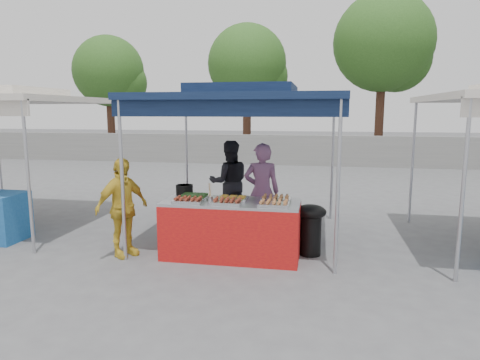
% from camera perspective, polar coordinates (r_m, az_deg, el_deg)
% --- Properties ---
extents(ground_plane, '(80.00, 80.00, 0.00)m').
position_cam_1_polar(ground_plane, '(6.57, -0.98, -9.91)').
color(ground_plane, '#565658').
extents(back_wall, '(40.00, 0.25, 1.20)m').
position_cam_1_polar(back_wall, '(17.20, 6.45, 3.98)').
color(back_wall, gray).
rests_on(back_wall, ground_plane).
extents(main_canopy, '(3.20, 3.20, 2.57)m').
position_cam_1_polar(main_canopy, '(7.17, 0.56, 10.95)').
color(main_canopy, '#B4B4BB').
rests_on(main_canopy, ground_plane).
extents(tree_0, '(3.36, 3.27, 5.61)m').
position_cam_1_polar(tree_0, '(21.45, -16.67, 13.34)').
color(tree_0, '#3E2318').
rests_on(tree_0, ground_plane).
extents(tree_1, '(3.51, 3.44, 5.92)m').
position_cam_1_polar(tree_1, '(19.47, 1.41, 14.79)').
color(tree_1, '#3E2318').
rests_on(tree_1, ground_plane).
extents(tree_2, '(4.05, 4.05, 6.97)m').
position_cam_1_polar(tree_2, '(19.40, 18.96, 16.48)').
color(tree_2, '#3E2318').
rests_on(tree_2, ground_plane).
extents(vendor_table, '(2.00, 0.80, 0.85)m').
position_cam_1_polar(vendor_table, '(6.35, -1.18, -6.57)').
color(vendor_table, red).
rests_on(vendor_table, ground_plane).
extents(food_tray_fl, '(0.42, 0.30, 0.07)m').
position_cam_1_polar(food_tray_fl, '(6.16, -6.91, -2.74)').
color(food_tray_fl, silver).
rests_on(food_tray_fl, vendor_table).
extents(food_tray_fm, '(0.42, 0.30, 0.07)m').
position_cam_1_polar(food_tray_fm, '(6.02, -1.76, -2.96)').
color(food_tray_fm, silver).
rests_on(food_tray_fm, vendor_table).
extents(food_tray_fr, '(0.42, 0.30, 0.07)m').
position_cam_1_polar(food_tray_fr, '(5.91, 4.55, -3.21)').
color(food_tray_fr, silver).
rests_on(food_tray_fr, vendor_table).
extents(food_tray_bl, '(0.42, 0.30, 0.07)m').
position_cam_1_polar(food_tray_bl, '(6.44, -6.08, -2.21)').
color(food_tray_bl, silver).
rests_on(food_tray_bl, vendor_table).
extents(food_tray_bm, '(0.42, 0.30, 0.07)m').
position_cam_1_polar(food_tray_bm, '(6.29, -0.95, -2.42)').
color(food_tray_bm, silver).
rests_on(food_tray_bm, vendor_table).
extents(food_tray_br, '(0.42, 0.30, 0.07)m').
position_cam_1_polar(food_tray_br, '(6.25, 4.84, -2.53)').
color(food_tray_br, silver).
rests_on(food_tray_br, vendor_table).
extents(cooking_pot, '(0.27, 0.27, 0.15)m').
position_cam_1_polar(cooking_pot, '(6.77, -7.41, -1.30)').
color(cooking_pot, black).
rests_on(cooking_pot, vendor_table).
extents(skewer_cup, '(0.08, 0.08, 0.09)m').
position_cam_1_polar(skewer_cup, '(6.14, -3.97, -2.61)').
color(skewer_cup, '#B4B4BB').
rests_on(skewer_cup, vendor_table).
extents(wok_burner, '(0.46, 0.46, 0.78)m').
position_cam_1_polar(wok_burner, '(6.52, 9.40, -5.96)').
color(wok_burner, black).
rests_on(wok_burner, ground_plane).
extents(crate_left, '(0.54, 0.38, 0.33)m').
position_cam_1_polar(crate_left, '(7.08, -2.53, -7.12)').
color(crate_left, '#13399C').
rests_on(crate_left, ground_plane).
extents(crate_right, '(0.49, 0.34, 0.29)m').
position_cam_1_polar(crate_right, '(7.03, 2.51, -7.38)').
color(crate_right, '#13399C').
rests_on(crate_right, ground_plane).
extents(crate_stacked, '(0.48, 0.34, 0.29)m').
position_cam_1_polar(crate_stacked, '(6.95, 2.52, -5.08)').
color(crate_stacked, '#13399C').
rests_on(crate_stacked, crate_right).
extents(vendor_woman, '(0.65, 0.47, 1.63)m').
position_cam_1_polar(vendor_woman, '(7.17, 2.91, -1.55)').
color(vendor_woman, '#84547B').
rests_on(vendor_woman, ground_plane).
extents(helper_man, '(0.93, 0.82, 1.60)m').
position_cam_1_polar(helper_man, '(8.18, -1.43, -0.31)').
color(helper_man, black).
rests_on(helper_man, ground_plane).
extents(customer_person, '(0.75, 0.93, 1.48)m').
position_cam_1_polar(customer_person, '(6.56, -15.45, -3.58)').
color(customer_person, gold).
rests_on(customer_person, ground_plane).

